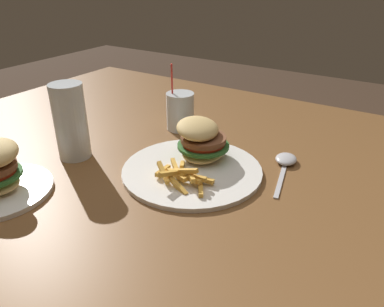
# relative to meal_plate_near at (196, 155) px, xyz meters

# --- Properties ---
(dining_table) EXTENTS (1.39, 1.32, 0.77)m
(dining_table) POSITION_rel_meal_plate_near_xyz_m (-0.10, 0.18, -0.13)
(dining_table) COLOR brown
(dining_table) RESTS_ON ground_plane
(meal_plate_near) EXTENTS (0.31, 0.31, 0.11)m
(meal_plate_near) POSITION_rel_meal_plate_near_xyz_m (0.00, 0.00, 0.00)
(meal_plate_near) COLOR white
(meal_plate_near) RESTS_ON dining_table
(beer_glass) EXTENTS (0.08, 0.08, 0.18)m
(beer_glass) POSITION_rel_meal_plate_near_xyz_m (-0.11, 0.28, 0.06)
(beer_glass) COLOR silver
(beer_glass) RESTS_ON dining_table
(juice_glass) EXTENTS (0.08, 0.08, 0.19)m
(juice_glass) POSITION_rel_meal_plate_near_xyz_m (0.17, 0.16, 0.02)
(juice_glass) COLOR silver
(juice_glass) RESTS_ON dining_table
(spoon) EXTENTS (0.20, 0.07, 0.02)m
(spoon) POSITION_rel_meal_plate_near_xyz_m (0.13, -0.17, -0.02)
(spoon) COLOR silver
(spoon) RESTS_ON dining_table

